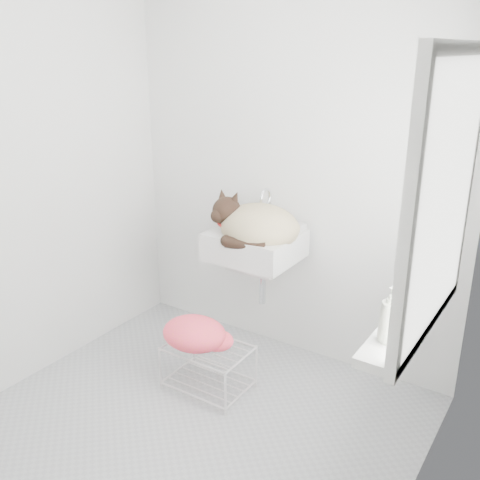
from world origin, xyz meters
The scene contains 15 objects.
floor centered at (0.00, 0.00, 0.00)m, with size 2.20×2.00×0.02m, color #A6A8AB.
back_wall centered at (0.00, 1.00, 1.25)m, with size 2.20×0.02×2.50m, color white.
right_wall centered at (1.10, 0.00, 1.25)m, with size 0.02×2.00×2.50m, color white.
left_wall centered at (-1.10, 0.00, 1.25)m, with size 0.02×2.00×2.50m, color white.
window_glass centered at (1.09, 0.20, 1.35)m, with size 0.01×0.80×1.00m, color white.
window_frame centered at (1.07, 0.20, 1.35)m, with size 0.04×0.90×1.10m, color white.
windowsill centered at (1.01, 0.20, 0.83)m, with size 0.16×0.88×0.04m, color white.
sink centered at (-0.08, 0.74, 0.85)m, with size 0.50×0.44×0.20m, color white.
faucet centered at (-0.08, 0.92, 0.99)m, with size 0.18×0.13×0.18m, color silver, non-canonical shape.
cat centered at (-0.07, 0.72, 0.89)m, with size 0.52×0.43×0.32m.
wire_rack centered at (-0.12, 0.31, 0.15)m, with size 0.45×0.32×0.27m, color silver.
towel centered at (-0.19, 0.28, 0.30)m, with size 0.38×0.27×0.16m, color orange.
bottle_a centered at (1.00, -0.06, 0.85)m, with size 0.07×0.07×0.19m, color beige.
bottle_b centered at (1.00, 0.18, 0.85)m, with size 0.08×0.09×0.19m, color teal.
bottle_c centered at (1.00, 0.36, 0.85)m, with size 0.12×0.12×0.16m, color silver.
Camera 1 is at (1.50, -1.82, 1.87)m, focal length 40.31 mm.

